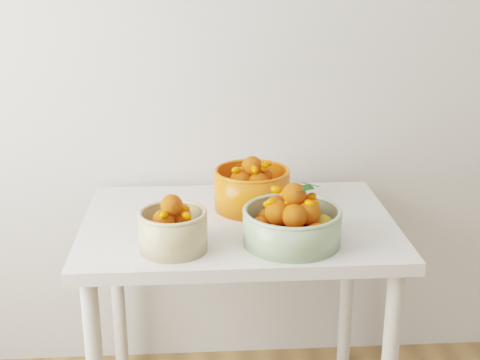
# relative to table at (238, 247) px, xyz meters

# --- Properties ---
(table) EXTENTS (1.00, 0.70, 0.75)m
(table) POSITION_rel_table_xyz_m (0.00, 0.00, 0.00)
(table) COLOR silver
(table) RESTS_ON ground
(bowl_cream) EXTENTS (0.26, 0.26, 0.17)m
(bowl_cream) POSITION_rel_table_xyz_m (-0.20, -0.21, 0.16)
(bowl_cream) COLOR tan
(bowl_cream) RESTS_ON table
(bowl_green) EXTENTS (0.35, 0.35, 0.19)m
(bowl_green) POSITION_rel_table_xyz_m (0.15, -0.18, 0.16)
(bowl_green) COLOR #88A479
(bowl_green) RESTS_ON table
(bowl_orange) EXTENTS (0.30, 0.30, 0.18)m
(bowl_orange) POSITION_rel_table_xyz_m (0.05, 0.11, 0.17)
(bowl_orange) COLOR #E64F0D
(bowl_orange) RESTS_ON table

